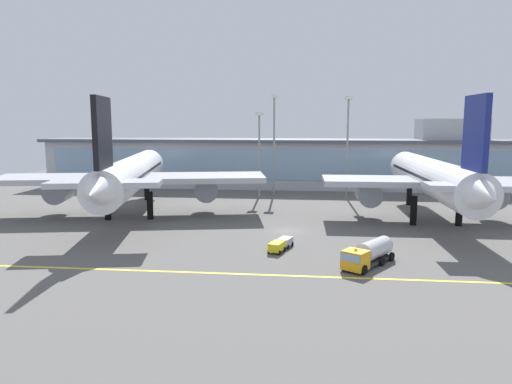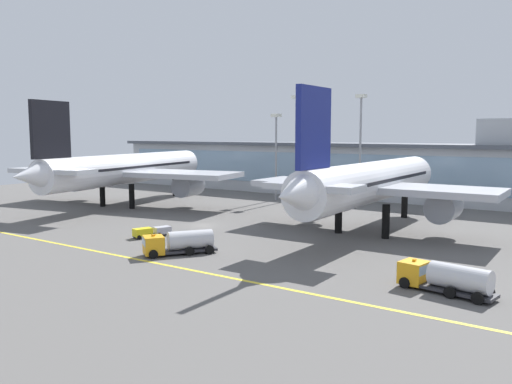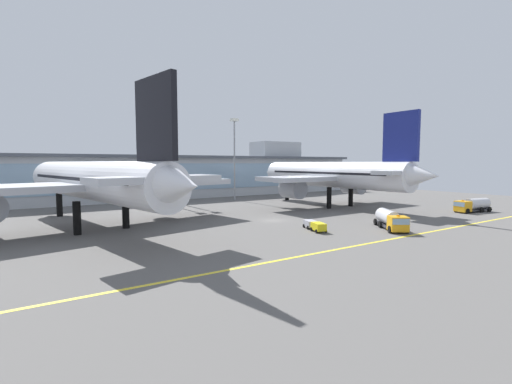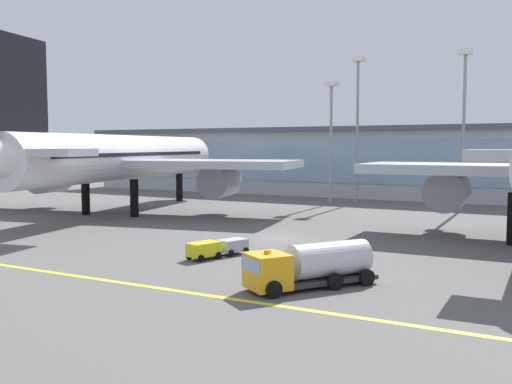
% 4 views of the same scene
% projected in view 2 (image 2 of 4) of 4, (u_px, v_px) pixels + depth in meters
% --- Properties ---
extents(ground_plane, '(182.78, 182.78, 0.00)m').
position_uv_depth(ground_plane, '(204.00, 226.00, 85.01)').
color(ground_plane, '#5B5956').
extents(taxiway_centreline_stripe, '(146.22, 0.50, 0.01)m').
position_uv_depth(taxiway_centreline_stripe, '(93.00, 251.00, 67.03)').
color(taxiway_centreline_stripe, yellow).
rests_on(taxiway_centreline_stripe, ground).
extents(terminal_building, '(133.56, 14.00, 17.86)m').
position_uv_depth(terminal_building, '(346.00, 168.00, 124.46)').
color(terminal_building, '#ADB2B7').
rests_on(terminal_building, ground).
extents(airliner_near_left, '(49.54, 56.95, 20.50)m').
position_uv_depth(airliner_near_left, '(127.00, 170.00, 107.97)').
color(airliner_near_left, black).
rests_on(airliner_near_left, ground).
extents(airliner_near_right, '(37.28, 53.07, 20.54)m').
position_uv_depth(airliner_near_right, '(370.00, 183.00, 78.51)').
color(airliner_near_right, black).
rests_on(airliner_near_right, ground).
extents(fuel_tanker_truck, '(9.32, 4.19, 2.90)m').
position_uv_depth(fuel_tanker_truck, '(443.00, 277.00, 49.34)').
color(fuel_tanker_truck, black).
rests_on(fuel_tanker_truck, ground).
extents(baggage_tug_near, '(3.31, 5.79, 1.40)m').
position_uv_depth(baggage_tug_near, '(152.00, 231.00, 75.87)').
color(baggage_tug_near, black).
rests_on(baggage_tug_near, ground).
extents(service_truck_far, '(7.17, 8.81, 2.90)m').
position_uv_depth(service_truck_far, '(177.00, 242.00, 64.84)').
color(service_truck_far, black).
rests_on(service_truck_far, ground).
extents(apron_light_mast_west, '(1.80, 1.80, 23.28)m').
position_uv_depth(apron_light_mast_west, '(296.00, 132.00, 116.79)').
color(apron_light_mast_west, gray).
rests_on(apron_light_mast_west, ground).
extents(apron_light_mast_centre, '(1.80, 1.80, 22.72)m').
position_uv_depth(apron_light_mast_centre, '(361.00, 133.00, 105.01)').
color(apron_light_mast_centre, gray).
rests_on(apron_light_mast_centre, ground).
extents(apron_light_mast_east, '(1.80, 1.80, 19.24)m').
position_uv_depth(apron_light_mast_east, '(276.00, 142.00, 115.92)').
color(apron_light_mast_east, gray).
rests_on(apron_light_mast_east, ground).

